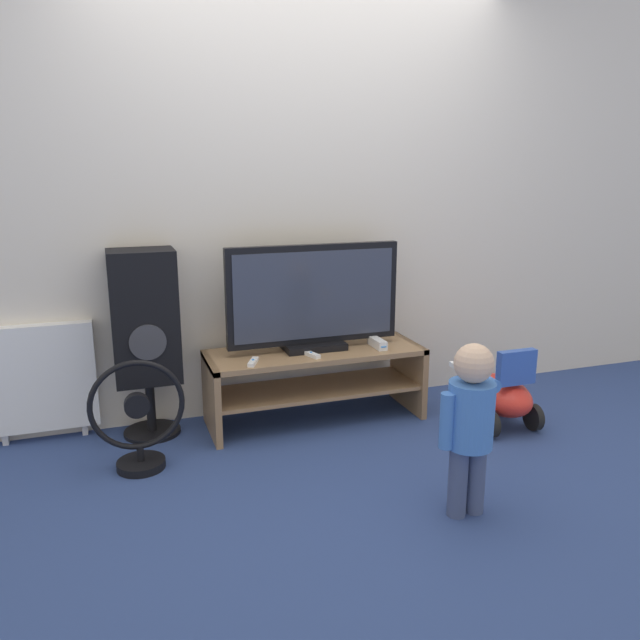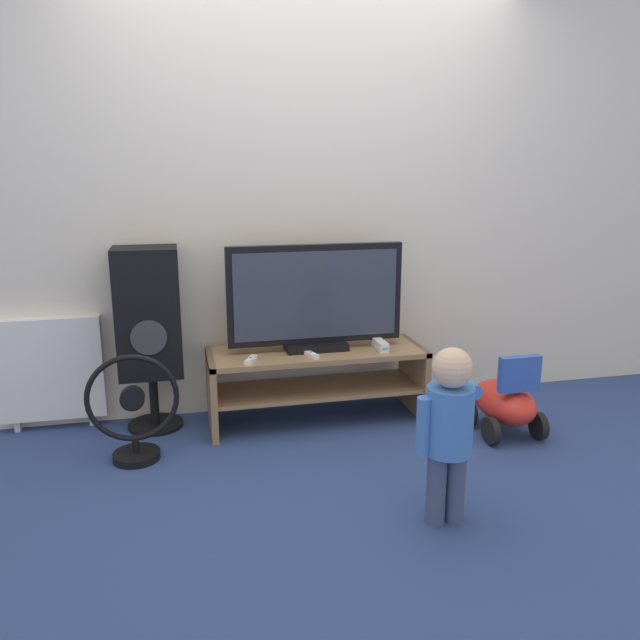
# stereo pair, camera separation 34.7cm
# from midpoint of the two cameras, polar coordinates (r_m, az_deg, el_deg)

# --- Properties ---
(ground_plane) EXTENTS (16.00, 16.00, 0.00)m
(ground_plane) POSITION_cam_midpoint_polar(r_m,az_deg,el_deg) (3.55, -2.12, -10.42)
(ground_plane) COLOR navy
(wall_back) EXTENTS (10.00, 0.06, 2.60)m
(wall_back) POSITION_cam_midpoint_polar(r_m,az_deg,el_deg) (3.75, -4.71, 11.35)
(wall_back) COLOR silver
(wall_back) RESTS_ON ground_plane
(tv_stand) EXTENTS (1.25, 0.44, 0.43)m
(tv_stand) POSITION_cam_midpoint_polar(r_m,az_deg,el_deg) (3.64, -3.19, -4.90)
(tv_stand) COLOR #93704C
(tv_stand) RESTS_ON ground_plane
(television) EXTENTS (1.01, 0.20, 0.61)m
(television) POSITION_cam_midpoint_polar(r_m,az_deg,el_deg) (3.55, -3.38, 1.93)
(television) COLOR black
(television) RESTS_ON tv_stand
(game_console) EXTENTS (0.05, 0.18, 0.05)m
(game_console) POSITION_cam_midpoint_polar(r_m,az_deg,el_deg) (3.65, 2.57, -2.15)
(game_console) COLOR white
(game_console) RESTS_ON tv_stand
(remote_primary) EXTENTS (0.09, 0.13, 0.03)m
(remote_primary) POSITION_cam_midpoint_polar(r_m,az_deg,el_deg) (3.38, -9.08, -3.85)
(remote_primary) COLOR white
(remote_primary) RESTS_ON tv_stand
(remote_secondary) EXTENTS (0.07, 0.13, 0.03)m
(remote_secondary) POSITION_cam_midpoint_polar(r_m,az_deg,el_deg) (3.48, -3.67, -3.20)
(remote_secondary) COLOR white
(remote_secondary) RESTS_ON tv_stand
(child) EXTENTS (0.29, 0.44, 0.76)m
(child) POSITION_cam_midpoint_polar(r_m,az_deg,el_deg) (2.67, 9.91, -8.64)
(child) COLOR #3F4C72
(child) RESTS_ON ground_plane
(speaker_tower) EXTENTS (0.35, 0.31, 1.04)m
(speaker_tower) POSITION_cam_midpoint_polar(r_m,az_deg,el_deg) (3.53, -18.46, -0.12)
(speaker_tower) COLOR black
(speaker_tower) RESTS_ON ground_plane
(floor_fan) EXTENTS (0.46, 0.24, 0.56)m
(floor_fan) POSITION_cam_midpoint_polar(r_m,az_deg,el_deg) (3.26, -19.31, -8.76)
(floor_fan) COLOR black
(floor_fan) RESTS_ON ground_plane
(ride_on_toy) EXTENTS (0.33, 0.47, 0.49)m
(ride_on_toy) POSITION_cam_midpoint_polar(r_m,az_deg,el_deg) (3.70, 13.62, -6.71)
(ride_on_toy) COLOR red
(ride_on_toy) RESTS_ON ground_plane
(radiator) EXTENTS (0.58, 0.08, 0.65)m
(radiator) POSITION_cam_midpoint_polar(r_m,az_deg,el_deg) (3.76, -26.70, -4.84)
(radiator) COLOR white
(radiator) RESTS_ON ground_plane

